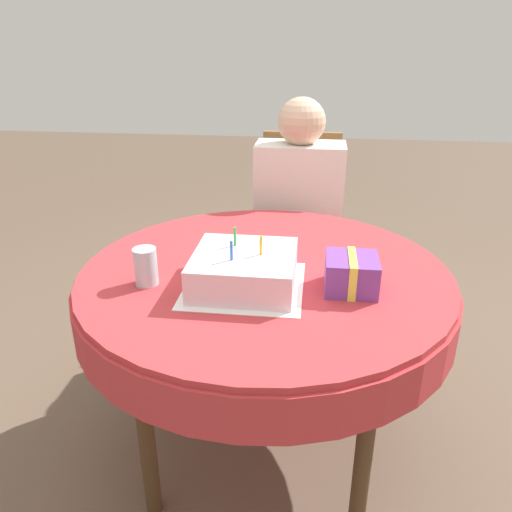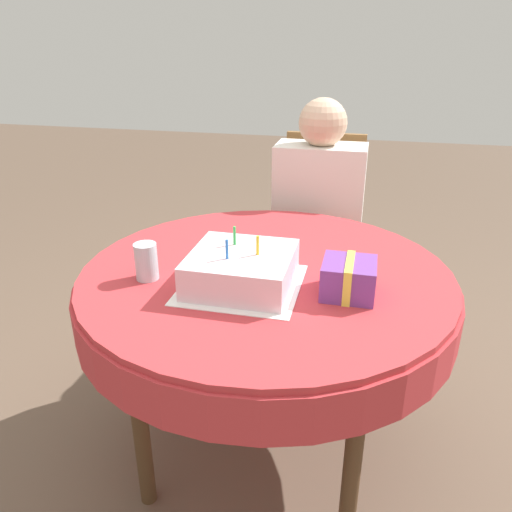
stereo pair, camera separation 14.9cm
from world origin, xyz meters
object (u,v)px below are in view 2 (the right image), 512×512
object	(u,v)px
chair	(319,233)
drinking_glass	(146,261)
birthday_cake	(242,269)
gift_box	(349,278)
person	(318,203)

from	to	relation	value
chair	drinking_glass	xyz separation A→B (m)	(-0.40, -1.01, 0.26)
birthday_cake	gift_box	world-z (taller)	birthday_cake
gift_box	drinking_glass	bearing A→B (deg)	-176.10
person	birthday_cake	distance (m)	0.90
drinking_glass	gift_box	xyz separation A→B (m)	(0.58, 0.04, -0.01)
gift_box	chair	bearing A→B (deg)	100.77
person	gift_box	xyz separation A→B (m)	(0.19, -0.88, 0.07)
gift_box	birthday_cake	bearing A→B (deg)	-177.19
chair	birthday_cake	world-z (taller)	chair
person	drinking_glass	xyz separation A→B (m)	(-0.40, -0.91, 0.08)
chair	gift_box	distance (m)	1.02
chair	gift_box	bearing A→B (deg)	-79.06
birthday_cake	drinking_glass	world-z (taller)	birthday_cake
person	birthday_cake	xyz separation A→B (m)	(-0.12, -0.89, 0.08)
chair	birthday_cake	size ratio (longest dim) A/B	3.34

